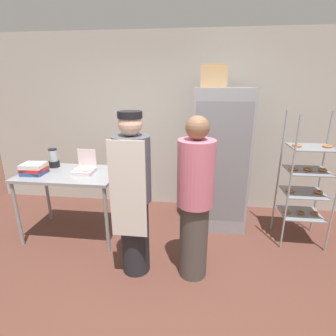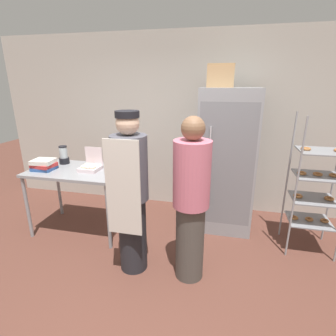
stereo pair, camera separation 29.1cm
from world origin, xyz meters
name	(u,v)px [view 1 (the left image)]	position (x,y,z in m)	size (l,w,h in m)	color
ground_plane	(157,304)	(0.00, 0.00, 0.00)	(14.00, 14.00, 0.00)	brown
back_wall	(178,124)	(0.00, 2.28, 1.37)	(6.40, 0.12, 2.74)	#B7B2A8
refrigerator	(219,160)	(0.63, 1.66, 0.97)	(0.75, 0.71, 1.94)	gray
baking_rack	(306,182)	(1.68, 1.31, 0.82)	(0.55, 0.48, 1.67)	#93969B
prep_counter	(71,179)	(-1.29, 1.08, 0.80)	(1.23, 0.75, 0.90)	gray
donut_box	(84,169)	(-1.10, 1.08, 0.95)	(0.25, 0.25, 0.29)	silver
blender_pitcher	(54,159)	(-1.61, 1.28, 1.01)	(0.14, 0.14, 0.26)	black
binder_stack	(34,169)	(-1.71, 0.97, 0.97)	(0.29, 0.26, 0.14)	#2D5193
cardboard_storage_box	(214,76)	(0.50, 1.68, 2.08)	(0.34, 0.30, 0.28)	tan
person_baker	(133,195)	(-0.31, 0.47, 0.91)	(0.37, 0.39, 1.75)	#232328
person_customer	(195,200)	(0.32, 0.48, 0.88)	(0.36, 0.36, 1.72)	#47423D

